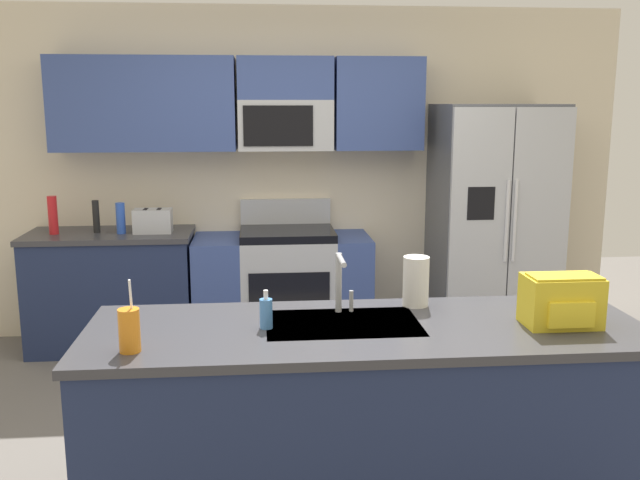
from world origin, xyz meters
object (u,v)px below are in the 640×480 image
(bottle_blue, at_px, (121,218))
(paper_towel_roll, at_px, (416,281))
(range_oven, at_px, (283,287))
(toaster, at_px, (153,221))
(sink_faucet, at_px, (341,278))
(refrigerator, at_px, (493,225))
(bottle_red, at_px, (53,215))
(soap_dispenser, at_px, (266,313))
(pepper_mill, at_px, (96,217))
(drink_cup_orange, at_px, (129,330))
(backpack, at_px, (562,300))

(bottle_blue, relative_size, paper_towel_roll, 0.96)
(range_oven, distance_m, toaster, 1.11)
(range_oven, relative_size, sink_faucet, 4.82)
(refrigerator, distance_m, bottle_blue, 2.85)
(sink_faucet, bearing_deg, bottle_red, 131.05)
(refrigerator, xyz_separation_m, soap_dispenser, (-1.80, -2.32, 0.04))
(refrigerator, xyz_separation_m, pepper_mill, (-3.04, 0.07, 0.10))
(sink_faucet, xyz_separation_m, drink_cup_orange, (-0.88, -0.43, -0.08))
(bottle_blue, xyz_separation_m, soap_dispenser, (1.05, -2.33, -0.05))
(bottle_blue, relative_size, soap_dispenser, 1.36)
(refrigerator, bearing_deg, drink_cup_orange, -132.37)
(refrigerator, distance_m, backpack, 2.45)
(refrigerator, bearing_deg, backpack, -102.13)
(pepper_mill, relative_size, paper_towel_roll, 1.01)
(bottle_blue, distance_m, drink_cup_orange, 2.62)
(drink_cup_orange, bearing_deg, bottle_blue, 101.24)
(range_oven, bearing_deg, bottle_blue, -177.04)
(bottle_blue, xyz_separation_m, backpack, (2.33, -2.41, 0.00))
(bottle_blue, relative_size, sink_faucet, 0.82)
(range_oven, height_order, paper_towel_roll, paper_towel_roll)
(sink_faucet, bearing_deg, pepper_mill, 125.71)
(refrigerator, relative_size, pepper_mill, 7.60)
(pepper_mill, distance_m, sink_faucet, 2.71)
(range_oven, height_order, backpack, backpack)
(range_oven, xyz_separation_m, drink_cup_orange, (-0.69, -2.63, 0.55))
(pepper_mill, bearing_deg, bottle_blue, -17.31)
(range_oven, distance_m, refrigerator, 1.71)
(backpack, bearing_deg, bottle_blue, 134.08)
(range_oven, relative_size, refrigerator, 0.74)
(range_oven, bearing_deg, refrigerator, -2.51)
(range_oven, distance_m, bottle_blue, 1.33)
(range_oven, bearing_deg, toaster, -176.90)
(refrigerator, bearing_deg, soap_dispenser, -127.83)
(backpack, bearing_deg, range_oven, 114.56)
(pepper_mill, xyz_separation_m, backpack, (2.52, -2.47, -0.00))
(toaster, xyz_separation_m, sink_faucet, (1.16, -2.15, 0.08))
(refrigerator, bearing_deg, bottle_blue, 179.80)
(drink_cup_orange, bearing_deg, backpack, 5.14)
(soap_dispenser, bearing_deg, drink_cup_orange, -155.60)
(refrigerator, xyz_separation_m, toaster, (-2.61, 0.02, 0.07))
(bottle_blue, bearing_deg, backpack, -45.92)
(bottle_red, relative_size, backpack, 0.89)
(range_oven, xyz_separation_m, soap_dispenser, (-0.16, -2.39, 0.53))
(drink_cup_orange, distance_m, backpack, 1.83)
(toaster, xyz_separation_m, paper_towel_roll, (1.53, -2.06, 0.03))
(drink_cup_orange, bearing_deg, range_oven, 75.27)
(range_oven, xyz_separation_m, pepper_mill, (-1.39, -0.00, 0.58))
(bottle_red, distance_m, paper_towel_roll, 3.07)
(soap_dispenser, distance_m, paper_towel_roll, 0.78)
(bottle_red, distance_m, sink_faucet, 2.87)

